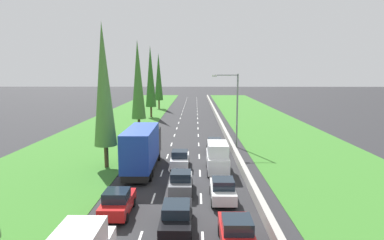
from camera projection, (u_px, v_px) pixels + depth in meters
The scene contains 19 objects.
ground_plane at pixel (189, 120), 62.30m from camera, with size 300.00×300.00×0.00m, color #28282B.
grass_verge_left at pixel (123, 120), 62.44m from camera, with size 14.00×140.00×0.04m, color #387528.
grass_verge_right at pixel (263, 120), 62.14m from camera, with size 14.00×140.00×0.04m, color #387528.
median_barrier at pixel (218, 118), 62.18m from camera, with size 0.44×120.00×0.85m, color #9E9B93.
lane_markings at pixel (189, 120), 62.30m from camera, with size 3.64×116.00×0.01m.
red_hatchback_right_lane at pixel (236, 232), 16.97m from camera, with size 1.74×3.90×1.72m.
white_hatchback_right_lane at pixel (223, 190), 23.13m from camera, with size 1.74×3.90×1.72m.
red_hatchback_left_lane at pixel (118, 202), 20.89m from camera, with size 1.74×3.90×1.72m.
white_van_right_lane at pixel (217, 157), 29.78m from camera, with size 1.96×4.90×2.82m.
blue_box_truck_left_lane at pixel (143, 148), 30.19m from camera, with size 2.46×9.40×4.18m.
black_sedan_centre_lane at pixel (177, 216), 18.92m from camera, with size 1.82×4.50×1.64m.
black_hatchback_right_lane at pixel (214, 145), 37.28m from camera, with size 1.74×3.90×1.72m.
grey_hatchback_centre_lane at pixel (181, 182), 24.82m from camera, with size 1.74×3.90×1.72m.
white_hatchback_centre_lane at pixel (180, 159), 31.43m from camera, with size 1.74×3.90×1.72m.
poplar_tree_second at pixel (104, 85), 30.37m from camera, with size 2.15×2.15×13.87m.
poplar_tree_third at pixel (138, 80), 48.55m from camera, with size 2.15×2.15×14.02m.
poplar_tree_fourth at pixel (151, 77), 65.65m from camera, with size 2.16×2.16×14.57m.
poplar_tree_fifth at pixel (159, 77), 81.59m from camera, with size 2.15×2.15×14.00m.
street_light_mast at pixel (234, 105), 39.34m from camera, with size 3.20×0.28×9.00m.
Camera 1 is at (1.34, -1.62, 9.15)m, focal length 30.27 mm.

